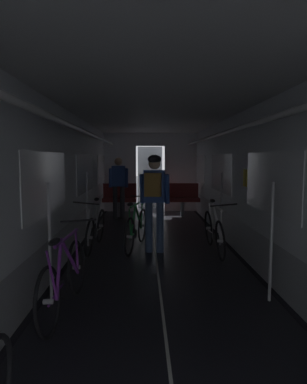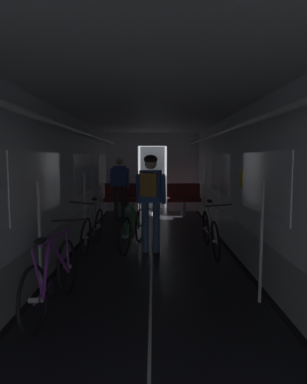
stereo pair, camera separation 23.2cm
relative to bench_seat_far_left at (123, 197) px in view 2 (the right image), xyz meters
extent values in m
cube|color=black|center=(-0.51, -4.82, -0.56)|extent=(0.08, 11.50, 0.01)
cube|color=black|center=(2.31, -4.82, -0.56)|extent=(0.08, 11.50, 0.01)
cube|color=beige|center=(0.90, -4.82, -0.56)|extent=(0.03, 11.27, 0.00)
cube|color=#9EA0A5|center=(-0.61, -4.82, -0.27)|extent=(0.12, 11.50, 0.60)
cube|color=silver|center=(-0.61, -4.82, 0.96)|extent=(0.12, 11.50, 1.85)
cube|color=white|center=(-0.54, -5.40, 0.78)|extent=(0.02, 1.90, 0.80)
cube|color=white|center=(-0.54, -2.52, 0.78)|extent=(0.02, 1.90, 0.80)
cube|color=white|center=(-0.54, 0.35, 0.78)|extent=(0.02, 1.90, 0.80)
cube|color=yellow|center=(-0.54, -5.08, 0.78)|extent=(0.01, 0.20, 0.28)
cylinder|color=white|center=(-0.27, -4.82, 1.53)|extent=(0.07, 11.04, 0.07)
cylinder|color=#B7BABF|center=(-0.37, -5.97, 0.13)|extent=(0.04, 0.04, 1.40)
cylinder|color=#B7BABF|center=(-0.37, -3.37, 0.13)|extent=(0.04, 0.04, 1.40)
cube|color=#9EA0A5|center=(2.41, -4.82, -0.27)|extent=(0.12, 11.50, 0.60)
cube|color=silver|center=(2.41, -4.82, 0.96)|extent=(0.12, 11.50, 1.85)
cube|color=white|center=(2.35, -5.40, 0.78)|extent=(0.02, 1.90, 0.80)
cube|color=white|center=(2.35, -2.52, 0.78)|extent=(0.02, 1.90, 0.80)
cube|color=white|center=(2.35, 0.35, 0.78)|extent=(0.02, 1.90, 0.80)
cube|color=yellow|center=(2.35, -4.30, 0.78)|extent=(0.01, 0.20, 0.28)
cylinder|color=white|center=(2.07, -4.82, 1.53)|extent=(0.07, 11.04, 0.07)
cylinder|color=#B7BABF|center=(2.17, -5.97, 0.13)|extent=(0.04, 0.04, 1.40)
cylinder|color=#B7BABF|center=(2.17, -3.37, 0.13)|extent=(0.04, 0.04, 1.40)
cube|color=silver|center=(-0.05, 0.99, 0.66)|extent=(1.00, 0.12, 2.45)
cube|color=silver|center=(1.85, 0.99, 0.66)|extent=(1.00, 0.12, 2.45)
cube|color=silver|center=(0.90, 0.99, 1.68)|extent=(0.90, 0.12, 0.40)
cube|color=#4C4F54|center=(0.90, 1.69, 0.46)|extent=(0.81, 0.04, 2.05)
cube|color=silver|center=(0.90, -4.82, 1.94)|extent=(3.14, 11.62, 0.12)
cylinder|color=gray|center=(0.00, -0.07, -0.35)|extent=(0.12, 0.12, 0.44)
cube|color=maroon|center=(0.00, -0.07, -0.08)|extent=(0.96, 0.44, 0.10)
cube|color=maroon|center=(0.00, 0.12, 0.17)|extent=(0.96, 0.08, 0.40)
torus|color=gray|center=(-0.43, 0.15, 0.37)|extent=(0.14, 0.14, 0.02)
cylinder|color=gray|center=(1.80, -0.07, -0.35)|extent=(0.12, 0.12, 0.44)
cube|color=maroon|center=(1.80, -0.07, -0.08)|extent=(0.96, 0.44, 0.10)
cube|color=maroon|center=(1.80, 0.12, 0.17)|extent=(0.96, 0.08, 0.40)
torus|color=gray|center=(1.37, 0.15, 0.37)|extent=(0.14, 0.14, 0.02)
torus|color=black|center=(1.94, -3.37, -0.23)|extent=(0.09, 0.67, 0.67)
cylinder|color=#B2B2B7|center=(1.94, -3.37, -0.23)|extent=(0.09, 0.05, 0.06)
torus|color=black|center=(1.94, -4.39, -0.23)|extent=(0.09, 0.67, 0.67)
cylinder|color=#B2B2B7|center=(1.94, -4.39, -0.23)|extent=(0.09, 0.05, 0.06)
cylinder|color=silver|center=(1.96, -4.07, -0.01)|extent=(0.08, 0.54, 0.56)
cylinder|color=silver|center=(1.96, -3.66, -0.01)|extent=(0.08, 0.34, 0.55)
cylinder|color=silver|center=(1.98, -3.92, 0.25)|extent=(0.04, 0.82, 0.04)
cylinder|color=silver|center=(1.96, -3.44, 0.01)|extent=(0.06, 0.16, 0.49)
cylinder|color=silver|center=(1.94, -3.59, -0.26)|extent=(0.03, 0.45, 0.07)
cylinder|color=silver|center=(1.96, -4.36, 0.01)|extent=(0.07, 0.09, 0.49)
cylinder|color=black|center=(1.94, -3.82, -0.28)|extent=(0.03, 0.17, 0.17)
ellipsoid|color=black|center=(1.98, -3.49, 0.31)|extent=(0.09, 0.24, 0.07)
cylinder|color=black|center=(1.98, -4.38, 0.35)|extent=(0.44, 0.02, 0.06)
torus|color=black|center=(-0.20, -6.71, -0.23)|extent=(0.12, 0.67, 0.67)
cylinder|color=#B2B2B7|center=(-0.20, -6.71, -0.23)|extent=(0.10, 0.06, 0.06)
torus|color=black|center=(-0.13, -5.69, -0.23)|extent=(0.12, 0.67, 0.67)
cylinder|color=#B2B2B7|center=(-0.13, -5.69, -0.23)|extent=(0.10, 0.06, 0.06)
cylinder|color=purple|center=(-0.14, -6.01, -0.01)|extent=(0.11, 0.54, 0.56)
cylinder|color=purple|center=(-0.16, -6.42, -0.01)|extent=(0.05, 0.34, 0.55)
cylinder|color=purple|center=(-0.13, -6.16, 0.25)|extent=(0.09, 0.82, 0.04)
cylinder|color=purple|center=(-0.18, -6.64, 0.01)|extent=(0.07, 0.16, 0.49)
cylinder|color=purple|center=(-0.18, -6.49, -0.26)|extent=(0.05, 0.45, 0.07)
cylinder|color=purple|center=(-0.12, -5.72, 0.01)|extent=(0.06, 0.09, 0.49)
cylinder|color=black|center=(-0.17, -6.26, -0.28)|extent=(0.03, 0.17, 0.17)
ellipsoid|color=black|center=(-0.15, -6.59, 0.31)|extent=(0.11, 0.25, 0.07)
cylinder|color=black|center=(-0.09, -5.70, 0.35)|extent=(0.44, 0.05, 0.05)
torus|color=black|center=(-0.16, -3.08, -0.23)|extent=(0.13, 0.67, 0.67)
cylinder|color=#B2B2B7|center=(-0.16, -3.08, -0.23)|extent=(0.10, 0.06, 0.06)
torus|color=black|center=(-0.22, -4.10, -0.23)|extent=(0.13, 0.67, 0.67)
cylinder|color=#B2B2B7|center=(-0.22, -4.10, -0.23)|extent=(0.10, 0.06, 0.06)
cylinder|color=#ADAFB5|center=(-0.22, -3.78, -0.01)|extent=(0.12, 0.54, 0.56)
cylinder|color=#ADAFB5|center=(-0.20, -3.37, -0.01)|extent=(0.07, 0.35, 0.55)
cylinder|color=#ADAFB5|center=(-0.24, -3.63, 0.25)|extent=(0.08, 0.82, 0.04)
cylinder|color=#ADAFB5|center=(-0.19, -3.15, 0.01)|extent=(0.08, 0.16, 0.49)
cylinder|color=#ADAFB5|center=(-0.17, -3.30, -0.26)|extent=(0.05, 0.45, 0.07)
cylinder|color=#ADAFB5|center=(-0.24, -4.07, 0.01)|extent=(0.07, 0.09, 0.49)
cylinder|color=black|center=(-0.18, -3.53, -0.28)|extent=(0.04, 0.17, 0.17)
ellipsoid|color=black|center=(-0.22, -3.20, 0.31)|extent=(0.11, 0.25, 0.07)
cylinder|color=black|center=(-0.27, -4.08, 0.35)|extent=(0.44, 0.05, 0.06)
cylinder|color=#384C75|center=(0.79, -3.81, -0.12)|extent=(0.13, 0.13, 0.90)
cylinder|color=#384C75|center=(0.99, -3.84, -0.12)|extent=(0.13, 0.13, 0.90)
cube|color=#2D4C99|center=(0.89, -3.83, 0.61)|extent=(0.39, 0.28, 0.56)
cylinder|color=#2D4C99|center=(0.67, -3.77, 0.56)|extent=(0.12, 0.21, 0.53)
cylinder|color=#2D4C99|center=(1.11, -3.84, 0.56)|extent=(0.12, 0.21, 0.53)
sphere|color=beige|center=(0.89, -3.83, 1.01)|extent=(0.21, 0.21, 0.21)
ellipsoid|color=black|center=(0.89, -3.83, 1.08)|extent=(0.28, 0.32, 0.16)
cube|color=olive|center=(0.86, -3.99, 0.65)|extent=(0.30, 0.21, 0.40)
torus|color=black|center=(0.45, -4.07, -0.23)|extent=(0.19, 0.67, 0.67)
cylinder|color=#B2B2B7|center=(0.45, -4.07, -0.23)|extent=(0.10, 0.07, 0.05)
torus|color=black|center=(0.67, -3.07, -0.23)|extent=(0.19, 0.67, 0.67)
cylinder|color=#B2B2B7|center=(0.67, -3.07, -0.23)|extent=(0.10, 0.07, 0.05)
cylinder|color=#1E8438|center=(0.59, -3.38, -0.01)|extent=(0.14, 0.54, 0.56)
cylinder|color=#1E8438|center=(0.51, -3.78, -0.01)|extent=(0.12, 0.34, 0.55)
cylinder|color=#1E8438|center=(0.56, -3.53, 0.25)|extent=(0.21, 0.81, 0.03)
cylinder|color=#1E8438|center=(0.46, -4.00, 0.01)|extent=(0.05, 0.17, 0.49)
cylinder|color=#1E8438|center=(0.50, -3.85, -0.26)|extent=(0.12, 0.45, 0.07)
cylinder|color=#1E8438|center=(0.65, -3.10, 0.01)|extent=(0.06, 0.09, 0.49)
cylinder|color=black|center=(0.55, -3.63, -0.28)|extent=(0.05, 0.17, 0.17)
ellipsoid|color=black|center=(0.46, -3.95, 0.31)|extent=(0.14, 0.25, 0.06)
cylinder|color=black|center=(0.65, -3.08, 0.35)|extent=(0.44, 0.12, 0.03)
cylinder|color=#2D2D33|center=(0.10, -0.37, -0.12)|extent=(0.13, 0.13, 0.90)
cylinder|color=#2D2D33|center=(-0.10, -0.37, -0.12)|extent=(0.13, 0.13, 0.90)
cube|color=#2D4C99|center=(0.00, -0.37, 0.61)|extent=(0.36, 0.22, 0.56)
cylinder|color=#2D4C99|center=(0.22, -0.39, 0.56)|extent=(0.09, 0.20, 0.53)
cylinder|color=#2D4C99|center=(-0.22, -0.39, 0.56)|extent=(0.09, 0.20, 0.53)
sphere|color=tan|center=(0.00, -0.37, 1.01)|extent=(0.21, 0.21, 0.21)
camera|label=1|loc=(0.70, -9.83, 1.10)|focal=32.17mm
camera|label=2|loc=(0.94, -9.83, 1.10)|focal=32.17mm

